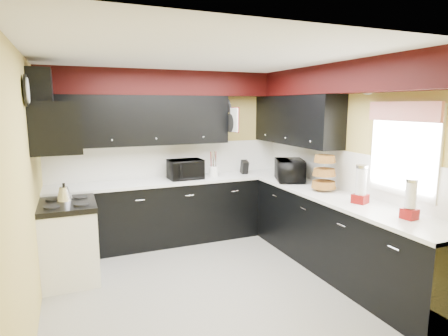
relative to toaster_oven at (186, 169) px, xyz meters
name	(u,v)px	position (x,y,z in m)	size (l,w,h in m)	color
ground	(214,283)	(-0.13, -1.47, -1.08)	(3.60, 3.60, 0.00)	gray
wall_back	(171,156)	(-0.13, 0.33, 0.17)	(3.60, 0.06, 2.50)	#E0C666
wall_right	(345,166)	(1.67, -1.47, 0.17)	(0.06, 3.60, 2.50)	#E0C666
wall_left	(28,190)	(-1.93, -1.47, 0.17)	(0.06, 3.60, 2.50)	#E0C666
ceiling	(212,58)	(-0.13, -1.47, 1.42)	(3.60, 3.60, 0.06)	white
cab_back	(178,211)	(-0.13, 0.03, -0.63)	(3.60, 0.60, 0.90)	black
cab_right	(338,236)	(1.37, -1.77, -0.63)	(0.60, 3.00, 0.90)	black
counter_back	(177,180)	(-0.13, 0.03, -0.16)	(3.62, 0.64, 0.04)	white
counter_right	(340,199)	(1.37, -1.77, -0.16)	(0.64, 3.02, 0.04)	white
splash_back	(171,160)	(-0.13, 0.32, 0.11)	(3.60, 0.02, 0.50)	white
splash_right	(344,171)	(1.66, -1.47, 0.11)	(0.02, 3.60, 0.50)	white
upper_back	(139,120)	(-0.63, 0.16, 0.72)	(2.60, 0.35, 0.70)	black
upper_right	(295,120)	(1.50, -0.57, 0.72)	(0.35, 1.80, 0.70)	black
soffit_back	(173,83)	(-0.13, 0.15, 1.24)	(3.60, 0.36, 0.35)	black
soffit_right	(348,78)	(1.49, -1.65, 1.24)	(0.36, 3.24, 0.35)	black
stove	(70,243)	(-1.63, -0.72, -0.65)	(0.60, 0.75, 0.86)	white
cooktop	(67,205)	(-1.63, -0.72, -0.19)	(0.62, 0.77, 0.06)	black
hood	(56,127)	(-1.68, -0.72, 0.70)	(0.50, 0.78, 0.55)	black
hood_duct	(40,87)	(-1.81, -0.72, 1.12)	(0.24, 0.40, 0.40)	black
window	(404,150)	(1.66, -2.37, 0.47)	(0.03, 0.86, 0.96)	white
valance	(403,111)	(1.60, -2.37, 0.87)	(0.04, 0.88, 0.20)	red
pan_top	(227,106)	(0.69, 0.08, 0.92)	(0.03, 0.22, 0.40)	black
pan_mid	(230,123)	(0.69, -0.05, 0.67)	(0.03, 0.28, 0.46)	black
pan_low	(224,124)	(0.69, 0.21, 0.64)	(0.03, 0.24, 0.42)	black
cut_board	(234,120)	(0.70, -0.17, 0.72)	(0.03, 0.26, 0.35)	white
baskets	(324,172)	(1.39, -1.42, 0.10)	(0.27, 0.27, 0.50)	brown
clock	(26,90)	(-1.90, -1.22, 1.07)	(0.03, 0.30, 0.30)	black
deco_plate	(368,84)	(1.64, -1.82, 1.17)	(0.03, 0.24, 0.24)	white
toaster_oven	(186,169)	(0.00, 0.00, 0.00)	(0.49, 0.41, 0.28)	black
microwave	(290,170)	(1.34, -0.72, 0.01)	(0.55, 0.37, 0.30)	black
utensil_crock	(213,171)	(0.44, 0.02, -0.07)	(0.14, 0.14, 0.15)	white
knife_block	(244,167)	(0.97, 0.03, -0.04)	(0.10, 0.13, 0.21)	black
kettle	(64,194)	(-1.65, -0.60, -0.08)	(0.18, 0.18, 0.16)	silver
dispenser_a	(361,185)	(1.38, -2.08, 0.06)	(0.15, 0.15, 0.40)	#5C0615
dispenser_b	(410,201)	(1.40, -2.72, 0.03)	(0.13, 0.13, 0.35)	#61060E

